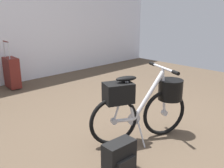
# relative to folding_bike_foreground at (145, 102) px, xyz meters

# --- Properties ---
(ground_plane) EXTENTS (7.45, 7.45, 0.00)m
(ground_plane) POSITION_rel_folding_bike_foreground_xyz_m (-0.12, 0.13, -0.42)
(ground_plane) COLOR brown
(back_wall) EXTENTS (7.45, 0.10, 2.76)m
(back_wall) POSITION_rel_folding_bike_foreground_xyz_m (-0.12, 3.10, 0.96)
(back_wall) COLOR silver
(back_wall) RESTS_ON ground_plane
(folding_bike_foreground) EXTENTS (1.04, 0.59, 0.79)m
(folding_bike_foreground) POSITION_rel_folding_bike_foreground_xyz_m (0.00, 0.00, 0.00)
(folding_bike_foreground) COLOR black
(folding_bike_foreground) RESTS_ON ground_plane
(rolling_suitcase) EXTENTS (0.21, 0.37, 0.83)m
(rolling_suitcase) POSITION_rel_folding_bike_foreground_xyz_m (-0.20, 2.77, -0.14)
(rolling_suitcase) COLOR maroon
(rolling_suitcase) RESTS_ON ground_plane
(backpack_on_floor) EXTENTS (0.29, 0.18, 0.29)m
(backpack_on_floor) POSITION_rel_folding_bike_foreground_xyz_m (-0.62, -0.24, -0.28)
(backpack_on_floor) COLOR black
(backpack_on_floor) RESTS_ON ground_plane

